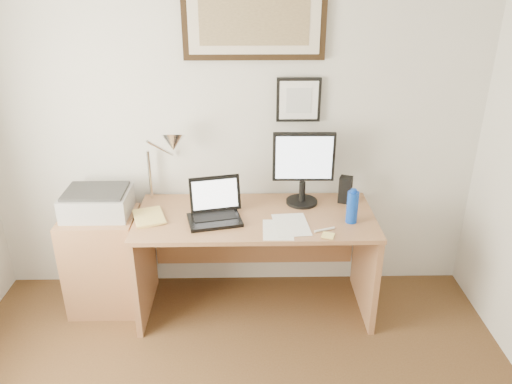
{
  "coord_description": "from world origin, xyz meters",
  "views": [
    {
      "loc": [
        0.1,
        -1.34,
        2.29
      ],
      "look_at": [
        0.15,
        1.43,
        1.02
      ],
      "focal_mm": 35.0,
      "sensor_mm": 36.0,
      "label": 1
    }
  ],
  "objects_px": {
    "book": "(134,219)",
    "desk": "(255,239)",
    "printer": "(97,202)",
    "side_cabinet": "(104,262)",
    "laptop": "(215,210)",
    "lcd_monitor": "(303,165)",
    "water_bottle": "(352,207)"
  },
  "relations": [
    {
      "from": "book",
      "to": "desk",
      "type": "xyz_separation_m",
      "value": [
        0.8,
        0.14,
        -0.25
      ]
    },
    {
      "from": "desk",
      "to": "printer",
      "type": "height_order",
      "value": "printer"
    },
    {
      "from": "printer",
      "to": "desk",
      "type": "bearing_deg",
      "value": 0.07
    },
    {
      "from": "side_cabinet",
      "to": "printer",
      "type": "bearing_deg",
      "value": 91.32
    },
    {
      "from": "laptop",
      "to": "lcd_monitor",
      "type": "bearing_deg",
      "value": 19.78
    },
    {
      "from": "book",
      "to": "lcd_monitor",
      "type": "relative_size",
      "value": 0.5
    },
    {
      "from": "side_cabinet",
      "to": "water_bottle",
      "type": "height_order",
      "value": "water_bottle"
    },
    {
      "from": "water_bottle",
      "to": "printer",
      "type": "height_order",
      "value": "water_bottle"
    },
    {
      "from": "printer",
      "to": "lcd_monitor",
      "type": "bearing_deg",
      "value": 3.92
    },
    {
      "from": "water_bottle",
      "to": "printer",
      "type": "distance_m",
      "value": 1.71
    },
    {
      "from": "lcd_monitor",
      "to": "printer",
      "type": "bearing_deg",
      "value": -176.08
    },
    {
      "from": "lcd_monitor",
      "to": "side_cabinet",
      "type": "bearing_deg",
      "value": -174.7
    },
    {
      "from": "laptop",
      "to": "lcd_monitor",
      "type": "relative_size",
      "value": 0.74
    },
    {
      "from": "book",
      "to": "laptop",
      "type": "bearing_deg",
      "value": 2.61
    },
    {
      "from": "book",
      "to": "laptop",
      "type": "relative_size",
      "value": 0.67
    },
    {
      "from": "water_bottle",
      "to": "desk",
      "type": "relative_size",
      "value": 0.13
    },
    {
      "from": "book",
      "to": "printer",
      "type": "relative_size",
      "value": 0.59
    },
    {
      "from": "desk",
      "to": "lcd_monitor",
      "type": "bearing_deg",
      "value": 15.93
    },
    {
      "from": "book",
      "to": "lcd_monitor",
      "type": "xyz_separation_m",
      "value": [
        1.13,
        0.24,
        0.28
      ]
    },
    {
      "from": "book",
      "to": "laptop",
      "type": "distance_m",
      "value": 0.53
    },
    {
      "from": "water_bottle",
      "to": "printer",
      "type": "relative_size",
      "value": 0.49
    },
    {
      "from": "book",
      "to": "lcd_monitor",
      "type": "bearing_deg",
      "value": 11.99
    },
    {
      "from": "water_bottle",
      "to": "laptop",
      "type": "bearing_deg",
      "value": 175.81
    },
    {
      "from": "side_cabinet",
      "to": "water_bottle",
      "type": "relative_size",
      "value": 3.42
    },
    {
      "from": "water_bottle",
      "to": "laptop",
      "type": "height_order",
      "value": "laptop"
    },
    {
      "from": "book",
      "to": "printer",
      "type": "bearing_deg",
      "value": 152.49
    },
    {
      "from": "desk",
      "to": "printer",
      "type": "xyz_separation_m",
      "value": [
        -1.07,
        -0.0,
        0.3
      ]
    },
    {
      "from": "water_bottle",
      "to": "laptop",
      "type": "distance_m",
      "value": 0.9
    },
    {
      "from": "desk",
      "to": "lcd_monitor",
      "type": "relative_size",
      "value": 3.08
    },
    {
      "from": "laptop",
      "to": "printer",
      "type": "bearing_deg",
      "value": 171.55
    },
    {
      "from": "desk",
      "to": "laptop",
      "type": "xyz_separation_m",
      "value": [
        -0.27,
        -0.12,
        0.29
      ]
    },
    {
      "from": "printer",
      "to": "water_bottle",
      "type": "bearing_deg",
      "value": -6.21
    }
  ]
}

